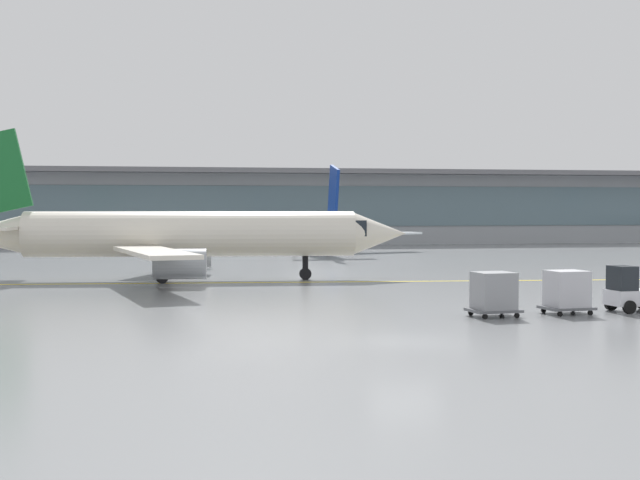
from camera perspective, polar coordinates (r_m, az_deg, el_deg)
The scene contains 8 objects.
ground_plane at distance 32.01m, azimuth 5.46°, elevation -6.46°, with size 400.00×400.00×0.00m, color gray.
taxiway_centreline_stripe at distance 56.98m, azimuth -8.08°, elevation -2.72°, with size 110.00×0.36×0.01m, color yellow.
terminal_concourse at distance 115.02m, azimuth -6.04°, elevation 2.14°, with size 225.83×11.00×9.60m.
gate_airplane_1 at distance 94.24m, azimuth -0.74°, elevation 0.79°, with size 24.69×26.59×8.81m.
taxiing_regional_jet at distance 58.83m, azimuth -8.54°, elevation 0.29°, with size 29.57×27.39×9.79m.
baggage_tug at distance 43.28m, azimuth 19.24°, elevation -3.15°, with size 2.72×1.84×2.10m.
cargo_dolly_lead at distance 41.43m, azimuth 15.43°, elevation -3.11°, with size 2.25×1.80×1.94m.
cargo_dolly_trailing at distance 39.69m, azimuth 10.99°, elevation -3.30°, with size 2.25×1.80×1.94m.
Camera 1 is at (-8.63, -30.46, 4.74)m, focal length 50.32 mm.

